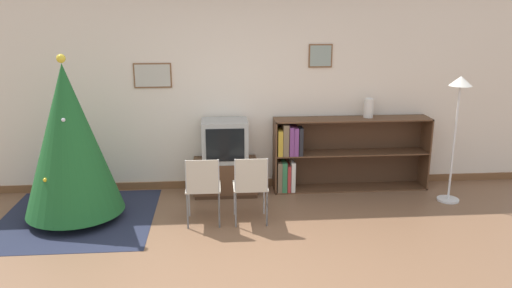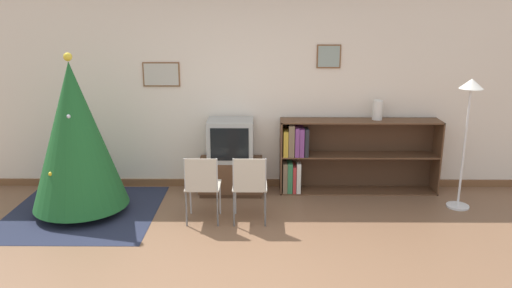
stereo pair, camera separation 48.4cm
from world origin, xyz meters
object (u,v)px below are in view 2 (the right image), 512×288
Objects in this scene: tv_console at (231,176)px; television at (231,140)px; christmas_tree at (76,136)px; folding_chair_left at (202,185)px; standing_lamp at (469,110)px; bookshelf at (332,156)px; folding_chair_right at (250,185)px; vase at (378,110)px.

television is at bearing -90.00° from tv_console.
folding_chair_left is (1.52, -0.29, -0.50)m from christmas_tree.
christmas_tree is 4.71m from standing_lamp.
television is at bearing -176.44° from bookshelf.
folding_chair_right is (0.55, 0.00, 0.00)m from folding_chair_left.
vase is (1.95, 0.11, 0.39)m from television.
vase is at bearing 147.77° from standing_lamp.
folding_chair_left is 2.57m from vase.
tv_console is at bearing 90.00° from television.
standing_lamp is at bearing -20.59° from bookshelf.
bookshelf is (1.09, 1.08, 0.03)m from folding_chair_right.
folding_chair_right is at bearing -146.72° from vase.
folding_chair_right reaches higher than tv_console.
folding_chair_left is 1.00× the size of folding_chair_right.
christmas_tree is 1.63m from folding_chair_left.
folding_chair_right is (2.07, -0.29, -0.50)m from christmas_tree.
standing_lamp is at bearing -9.63° from television.
tv_console is at bearing 170.32° from standing_lamp.
tv_console is 0.40× the size of bookshelf.
folding_chair_right is (0.27, -1.00, -0.27)m from television.
folding_chair_left is (-0.27, -1.00, 0.24)m from tv_console.
tv_console is 1.04× the size of folding_chair_right.
standing_lamp is at bearing -32.23° from vase.
tv_console is 2.16m from vase.
vase is at bearing 12.20° from christmas_tree.
bookshelf is 0.86m from vase.
standing_lamp is (0.95, -0.60, 0.12)m from vase.
folding_chair_left is 0.50× the size of standing_lamp.
television is at bearing 21.42° from christmas_tree.
folding_chair_right is at bearing -74.62° from television.
standing_lamp reaches higher than folding_chair_left.
christmas_tree is 0.91× the size of bookshelf.
bookshelf is at bearing 159.41° from standing_lamp.
bookshelf is 8.01× the size of vase.
christmas_tree is 2.38× the size of folding_chair_left.
folding_chair_left is at bearing -153.67° from vase.
tv_console is 0.52× the size of standing_lamp.
vase is at bearing 3.11° from television.
tv_console is 1.06m from folding_chair_right.
bookshelf reaches higher than tv_console.
tv_console is 1.42× the size of television.
bookshelf is (3.16, 0.79, -0.47)m from christmas_tree.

